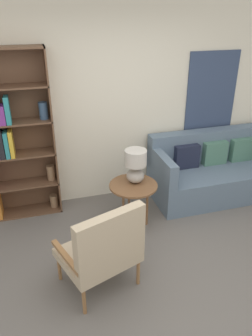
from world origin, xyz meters
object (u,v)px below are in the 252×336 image
Objects in this scene: bookshelf at (3,143)px; side_table at (133,188)px; armchair at (104,248)px; table_lamp at (136,165)px; couch at (216,172)px.

bookshelf reaches higher than side_table.
side_table is at bearing -23.67° from bookshelf.
table_lamp is (0.64, 1.04, 0.29)m from armchair.
bookshelf is 1.11× the size of couch.
side_table is 0.30m from table_lamp.
armchair is 2.44m from couch.
table_lamp is at bearing -21.21° from bookshelf.
table_lamp is at bearing -165.97° from couch.
bookshelf reaches higher than couch.
side_table is at bearing -164.20° from couch.
armchair reaches higher than couch.
couch is at bearing 34.67° from armchair.
couch is at bearing -4.91° from bookshelf.
armchair is at bearing -121.15° from side_table.
couch is (2.00, 1.38, -0.17)m from armchair.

